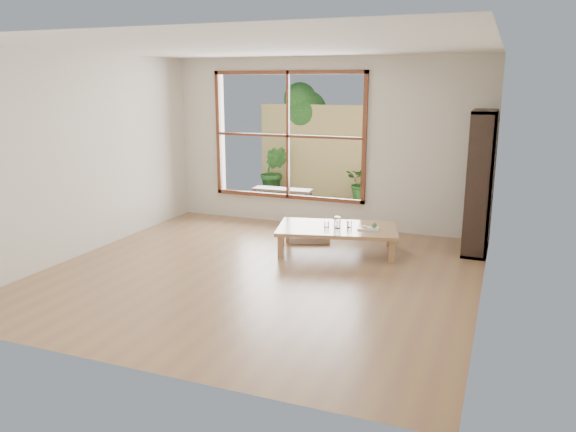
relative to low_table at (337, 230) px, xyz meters
name	(u,v)px	position (x,y,z in m)	size (l,w,h in m)	color
ground	(261,272)	(-0.61, -1.14, -0.30)	(5.00, 5.00, 0.00)	#906448
low_table	(337,230)	(0.00, 0.00, 0.00)	(1.73, 1.22, 0.34)	#A2734E
floor_cushion	(310,236)	(-0.56, 0.48, -0.26)	(0.58, 0.58, 0.08)	beige
bookshelf	(480,182)	(1.72, 0.72, 0.64)	(0.30, 0.85, 1.88)	black
glass_tall	(337,222)	(0.01, -0.06, 0.12)	(0.08, 0.08, 0.16)	silver
glass_mid	(349,224)	(0.15, 0.05, 0.09)	(0.07, 0.07, 0.10)	silver
glass_short	(338,223)	(-0.01, 0.08, 0.08)	(0.06, 0.06, 0.08)	silver
glass_small	(327,224)	(-0.14, -0.05, 0.08)	(0.07, 0.07, 0.08)	silver
food_tray	(369,228)	(0.42, 0.05, 0.06)	(0.30, 0.23, 0.09)	white
deck	(311,208)	(-1.21, 2.42, -0.30)	(2.80, 2.00, 0.05)	#3C352C
garden_bench	(282,192)	(-1.68, 2.19, 0.00)	(1.08, 0.35, 0.34)	black
bamboo_fence	(328,152)	(-1.21, 3.42, 0.60)	(2.80, 0.06, 1.80)	tan
shrub_right	(366,182)	(-0.35, 3.00, 0.13)	(0.74, 0.64, 0.82)	#326A27
shrub_left	(274,171)	(-2.21, 3.07, 0.21)	(0.54, 0.44, 0.98)	#326A27
garden_tree	(301,113)	(-1.89, 3.72, 1.32)	(1.04, 0.85, 2.22)	#4C3D2D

